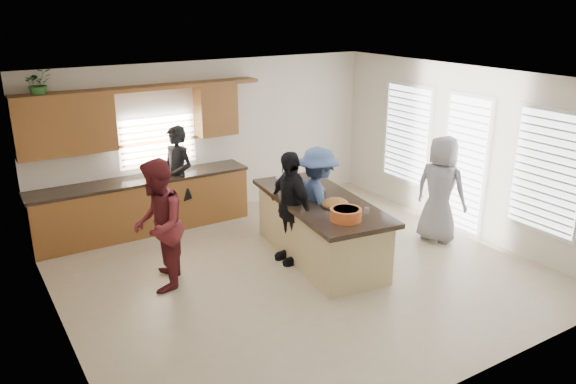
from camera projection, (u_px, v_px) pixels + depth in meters
floor at (299, 272)px, 8.25m from camera, size 6.50×6.50×0.00m
room_shell at (300, 146)px, 7.63m from camera, size 6.52×6.02×2.81m
back_cabinetry at (138, 181)px, 9.42m from camera, size 4.08×0.66×2.46m
right_wall_glazing at (467, 155)px, 9.31m from camera, size 0.06×4.00×2.25m
island at (320, 230)px, 8.59m from camera, size 1.49×2.82×0.95m
platter_front at (335, 204)px, 8.13m from camera, size 0.44×0.44×0.18m
platter_mid at (311, 189)px, 8.78m from camera, size 0.48×0.48×0.19m
platter_back at (292, 188)px, 8.83m from camera, size 0.39×0.39×0.16m
salad_bowl at (346, 214)px, 7.60m from camera, size 0.43×0.43×0.16m
clear_cup at (367, 211)px, 7.83m from camera, size 0.07×0.07×0.09m
plate_stack at (283, 179)px, 9.29m from camera, size 0.24×0.24×0.05m
flower_vase at (294, 165)px, 9.35m from camera, size 0.14×0.14×0.42m
potted_plant at (38, 83)px, 8.27m from camera, size 0.45×0.41×0.44m
woman_left_back at (178, 177)px, 9.64m from camera, size 0.65×0.77×1.79m
woman_left_mid at (158, 225)px, 7.54m from camera, size 1.00×1.10×1.83m
woman_left_front at (290, 207)px, 8.34m from camera, size 0.42×1.01×1.73m
woman_right_back at (318, 202)px, 8.55m from camera, size 0.82×1.20×1.72m
woman_right_front at (441, 189)px, 9.08m from camera, size 0.79×0.99×1.77m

